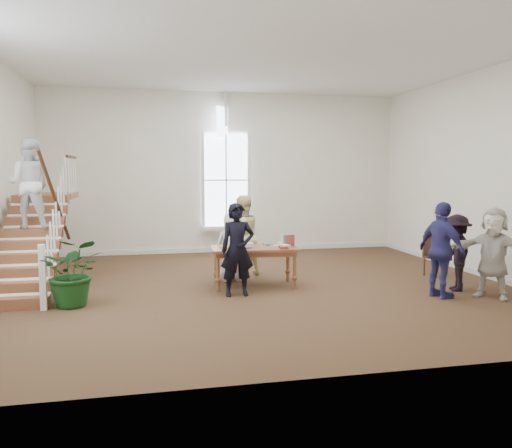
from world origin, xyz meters
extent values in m
plane|color=#432E1A|center=(0.00, 0.00, 0.00)|extent=(10.00, 10.00, 0.00)
plane|color=silver|center=(0.00, 4.50, 2.25)|extent=(10.00, 0.00, 10.00)
plane|color=silver|center=(0.00, -4.50, 2.25)|extent=(10.00, 0.00, 10.00)
plane|color=silver|center=(5.00, 0.00, 2.25)|extent=(0.00, 9.00, 9.00)
plane|color=white|center=(0.00, 0.00, 4.50)|extent=(10.00, 10.00, 0.00)
cube|color=white|center=(0.00, 4.32, 0.70)|extent=(1.45, 0.28, 0.10)
plane|color=white|center=(0.00, 4.44, 2.05)|extent=(2.60, 0.00, 2.60)
plane|color=white|center=(0.00, 4.44, 3.65)|extent=(0.60, 0.60, 0.85)
cube|color=white|center=(0.00, 4.47, 0.06)|extent=(10.00, 0.04, 0.12)
imported|color=pink|center=(0.00, 4.29, 0.90)|extent=(0.17, 0.17, 0.30)
cube|color=brown|center=(-4.35, -0.80, 0.10)|extent=(1.10, 0.30, 0.20)
cube|color=brown|center=(-4.35, -0.50, 0.30)|extent=(1.10, 0.30, 0.20)
cube|color=brown|center=(-4.35, -0.20, 0.50)|extent=(1.10, 0.30, 0.20)
cube|color=brown|center=(-4.35, 0.10, 0.70)|extent=(1.10, 0.30, 0.20)
cube|color=brown|center=(-4.35, 0.40, 0.90)|extent=(1.10, 0.30, 0.20)
cube|color=brown|center=(-4.35, 0.70, 1.10)|extent=(1.10, 0.30, 0.20)
cube|color=brown|center=(-4.35, 1.00, 1.30)|extent=(1.10, 0.30, 0.20)
cube|color=brown|center=(-4.35, 1.30, 1.50)|extent=(1.10, 0.30, 0.20)
cube|color=brown|center=(-4.35, 1.60, 1.70)|extent=(1.10, 0.30, 0.20)
cube|color=brown|center=(-4.35, 2.50, 1.74)|extent=(1.10, 1.20, 0.12)
cube|color=white|center=(-3.86, -0.95, 0.55)|extent=(0.10, 0.10, 1.10)
cylinder|color=#3E2010|center=(-3.85, 0.40, 1.75)|extent=(0.07, 2.74, 1.86)
imported|color=silver|center=(-4.35, 0.70, 2.06)|extent=(0.94, 0.79, 1.72)
cube|color=brown|center=(-0.10, 0.01, 0.77)|extent=(1.75, 0.96, 0.05)
cube|color=brown|center=(-0.10, 0.01, 0.70)|extent=(1.62, 0.83, 0.10)
cylinder|color=brown|center=(-0.86, -0.26, 0.37)|extent=(0.07, 0.07, 0.75)
cylinder|color=brown|center=(0.63, -0.36, 0.37)|extent=(0.07, 0.07, 0.75)
cylinder|color=brown|center=(-0.82, 0.39, 0.37)|extent=(0.07, 0.07, 0.75)
cylinder|color=brown|center=(0.67, 0.29, 0.37)|extent=(0.07, 0.07, 0.75)
cube|color=silver|center=(-0.43, 0.21, 0.82)|extent=(0.25, 0.23, 0.04)
cube|color=beige|center=(-0.18, 0.31, 0.82)|extent=(0.23, 0.23, 0.05)
cube|color=tan|center=(0.53, 0.15, 0.82)|extent=(0.26, 0.25, 0.06)
cube|color=silver|center=(0.26, 0.25, 0.81)|extent=(0.24, 0.31, 0.02)
cube|color=#4C5972|center=(0.27, 0.21, 0.81)|extent=(0.27, 0.23, 0.03)
cube|color=maroon|center=(0.42, -0.29, 0.82)|extent=(0.15, 0.21, 0.05)
cube|color=white|center=(-0.46, -0.12, 0.82)|extent=(0.26, 0.23, 0.06)
cube|color=#BFB299|center=(-0.44, 0.19, 0.83)|extent=(0.28, 0.27, 0.06)
cube|color=silver|center=(0.49, 0.07, 0.82)|extent=(0.21, 0.27, 0.04)
cube|color=beige|center=(0.49, -0.14, 0.82)|extent=(0.21, 0.24, 0.05)
cube|color=tan|center=(-0.69, 0.06, 0.81)|extent=(0.19, 0.29, 0.04)
cube|color=silver|center=(0.42, 0.13, 0.81)|extent=(0.26, 0.29, 0.02)
cube|color=#4C5972|center=(-0.29, -0.10, 0.81)|extent=(0.22, 0.23, 0.03)
imported|color=black|center=(-0.55, -0.64, 0.86)|extent=(0.63, 0.42, 1.72)
imported|color=silver|center=(-0.45, 0.61, 0.73)|extent=(0.73, 0.50, 1.46)
imported|color=#F1E997|center=(-0.15, 1.11, 0.89)|extent=(1.07, 0.97, 1.78)
imported|color=navy|center=(3.05, -1.55, 0.87)|extent=(0.65, 1.10, 1.75)
imported|color=black|center=(3.65, -1.10, 0.74)|extent=(0.82, 1.08, 1.47)
imported|color=silver|center=(3.95, -1.75, 0.82)|extent=(1.36, 1.48, 1.65)
imported|color=#133D15|center=(-3.40, -0.78, 0.59)|extent=(1.14, 1.01, 1.18)
cube|color=#3E2010|center=(4.00, 0.19, 0.42)|extent=(0.51, 0.51, 0.05)
cube|color=#3E2010|center=(3.93, 0.35, 0.67)|extent=(0.38, 0.18, 0.47)
cylinder|color=#3E2010|center=(3.91, -0.02, 0.20)|extent=(0.04, 0.04, 0.41)
cylinder|color=#3E2010|center=(4.21, 0.10, 0.20)|extent=(0.04, 0.04, 0.41)
cylinder|color=#3E2010|center=(3.79, 0.28, 0.20)|extent=(0.04, 0.04, 0.41)
cylinder|color=#3E2010|center=(4.09, 0.39, 0.20)|extent=(0.04, 0.04, 0.41)
camera|label=1|loc=(-2.07, -9.58, 2.29)|focal=35.00mm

